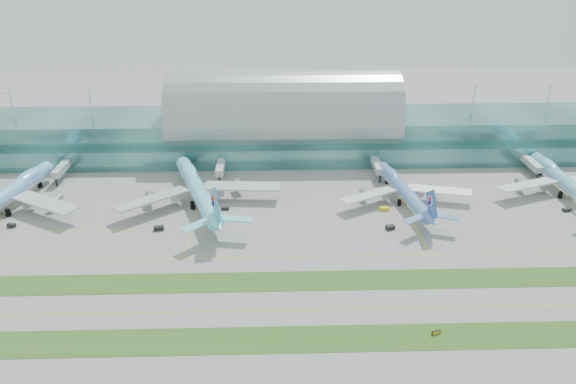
{
  "coord_description": "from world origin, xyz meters",
  "views": [
    {
      "loc": [
        -6.47,
        -156.23,
        102.71
      ],
      "look_at": [
        0.0,
        55.0,
        9.0
      ],
      "focal_mm": 35.0,
      "sensor_mm": 36.0,
      "label": 1
    }
  ],
  "objects_px": {
    "airliner_c": "(403,189)",
    "airliner_d": "(565,181)",
    "airliner_a": "(5,196)",
    "airliner_b": "(197,188)",
    "terminal": "(284,127)",
    "taxiway_sign_east": "(436,333)"
  },
  "relations": [
    {
      "from": "terminal",
      "to": "airliner_d",
      "type": "bearing_deg",
      "value": -25.67
    },
    {
      "from": "airliner_a",
      "to": "airliner_b",
      "type": "xyz_separation_m",
      "value": [
        79.01,
        5.0,
        0.07
      ]
    },
    {
      "from": "airliner_b",
      "to": "airliner_d",
      "type": "distance_m",
      "value": 162.11
    },
    {
      "from": "airliner_a",
      "to": "taxiway_sign_east",
      "type": "height_order",
      "value": "airliner_a"
    },
    {
      "from": "terminal",
      "to": "airliner_c",
      "type": "xyz_separation_m",
      "value": [
        49.9,
        -65.1,
        -8.51
      ]
    },
    {
      "from": "airliner_a",
      "to": "airliner_c",
      "type": "bearing_deg",
      "value": 11.3
    },
    {
      "from": "airliner_c",
      "to": "taxiway_sign_east",
      "type": "xyz_separation_m",
      "value": [
        -9.87,
        -90.62,
        -5.11
      ]
    },
    {
      "from": "airliner_b",
      "to": "airliner_d",
      "type": "xyz_separation_m",
      "value": [
        162.04,
        4.93,
        -0.67
      ]
    },
    {
      "from": "terminal",
      "to": "airliner_d",
      "type": "distance_m",
      "value": 137.17
    },
    {
      "from": "taxiway_sign_east",
      "to": "airliner_c",
      "type": "bearing_deg",
      "value": 66.0
    },
    {
      "from": "terminal",
      "to": "airliner_a",
      "type": "height_order",
      "value": "terminal"
    },
    {
      "from": "airliner_c",
      "to": "airliner_d",
      "type": "relative_size",
      "value": 0.91
    },
    {
      "from": "airliner_a",
      "to": "taxiway_sign_east",
      "type": "distance_m",
      "value": 179.92
    },
    {
      "from": "terminal",
      "to": "airliner_a",
      "type": "distance_m",
      "value": 136.69
    },
    {
      "from": "terminal",
      "to": "airliner_b",
      "type": "relative_size",
      "value": 4.27
    },
    {
      "from": "airliner_a",
      "to": "airliner_d",
      "type": "height_order",
      "value": "airliner_a"
    },
    {
      "from": "terminal",
      "to": "airliner_b",
      "type": "xyz_separation_m",
      "value": [
        -38.61,
        -64.25,
        -7.28
      ]
    },
    {
      "from": "terminal",
      "to": "taxiway_sign_east",
      "type": "bearing_deg",
      "value": -75.58
    },
    {
      "from": "terminal",
      "to": "airliner_c",
      "type": "distance_m",
      "value": 82.47
    },
    {
      "from": "airliner_c",
      "to": "airliner_a",
      "type": "bearing_deg",
      "value": 173.73
    },
    {
      "from": "airliner_c",
      "to": "airliner_d",
      "type": "bearing_deg",
      "value": -3.2
    },
    {
      "from": "terminal",
      "to": "taxiway_sign_east",
      "type": "distance_m",
      "value": 161.35
    }
  ]
}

